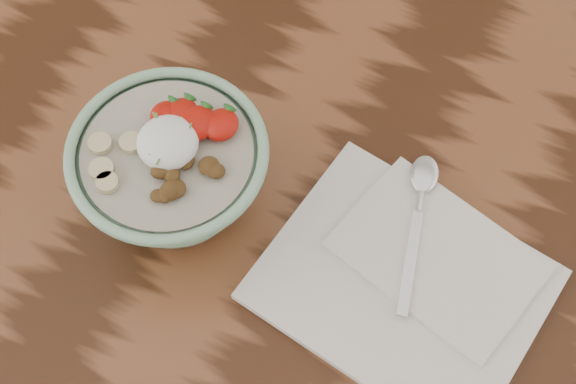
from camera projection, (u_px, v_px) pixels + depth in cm
name	position (u px, v px, depth cm)	size (l,w,h in cm)	color
table	(180.00, 191.00, 94.53)	(160.00, 90.00, 75.00)	#371B0D
breakfast_bowl	(173.00, 171.00, 77.65)	(19.09, 19.09, 13.00)	#87B592
napkin	(410.00, 278.00, 78.81)	(29.05, 25.18, 1.61)	white
spoon	(421.00, 195.00, 81.57)	(6.24, 17.76, 0.93)	silver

